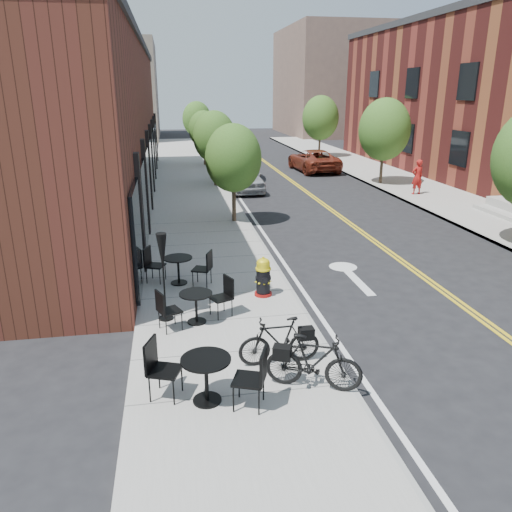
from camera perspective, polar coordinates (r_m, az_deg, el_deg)
ground at (r=11.94m, az=6.01°, el=-7.05°), size 120.00×120.00×0.00m
sidewalk_near at (r=20.99m, az=-6.66°, el=4.40°), size 4.00×70.00×0.12m
sidewalk_far at (r=24.69m, az=22.48°, el=5.24°), size 4.00×70.00×0.12m
building_near at (r=24.64m, az=-18.36°, el=13.80°), size 5.00×28.00×7.00m
bg_building_left at (r=58.55m, az=-15.37°, el=17.74°), size 8.00×14.00×10.00m
bg_building_right at (r=63.28m, az=8.20°, el=19.10°), size 10.00×16.00×12.00m
tree_near_a at (r=19.66m, az=-2.60°, el=11.10°), size 2.20×2.20×3.81m
tree_near_b at (r=27.56m, az=-4.78°, el=13.41°), size 2.30×2.30×3.98m
tree_near_c at (r=35.52m, az=-5.98°, el=14.20°), size 2.10×2.10×3.67m
tree_near_d at (r=43.47m, az=-6.77°, el=15.28°), size 2.40×2.40×4.11m
tree_far_b at (r=28.87m, az=14.46°, el=13.82°), size 2.80×2.80×4.62m
tree_far_c at (r=40.12m, az=7.38°, el=15.39°), size 2.80×2.80×4.62m
fire_hydrant at (r=12.65m, az=0.83°, el=-2.44°), size 0.46×0.46×1.03m
bicycle_left at (r=9.60m, az=2.70°, el=-9.69°), size 1.59×0.48×0.95m
bicycle_right at (r=8.90m, az=6.62°, el=-11.96°), size 1.76×1.09×1.02m
bistro_set_a at (r=8.54m, az=-5.71°, el=-13.22°), size 1.99×1.15×1.05m
bistro_set_b at (r=11.28m, az=-6.86°, el=-5.38°), size 1.74×1.09×0.93m
bistro_set_c at (r=13.58m, az=-8.87°, el=-1.19°), size 1.82×1.09×0.96m
patio_umbrella at (r=11.19m, az=-10.64°, el=-0.29°), size 0.33×0.33×2.04m
parked_car_a at (r=26.73m, az=-1.39°, el=9.02°), size 1.84×4.34×1.46m
parked_car_b at (r=29.80m, az=-1.73°, el=10.13°), size 2.11×4.98×1.60m
parked_car_c at (r=36.74m, az=-3.04°, el=11.53°), size 2.23×4.87×1.38m
parked_car_far at (r=33.62m, az=6.57°, el=10.82°), size 2.65×5.25×1.42m
pedestrian at (r=26.45m, az=17.95°, el=8.60°), size 0.69×0.52×1.73m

